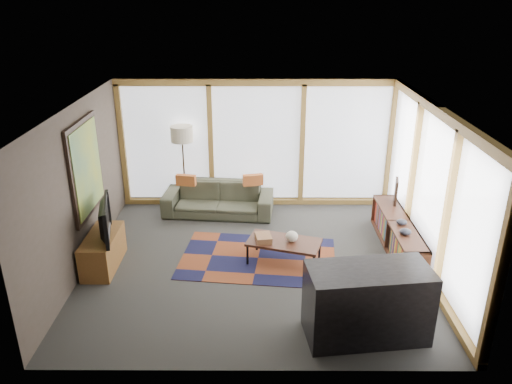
{
  "coord_description": "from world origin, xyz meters",
  "views": [
    {
      "loc": [
        0.03,
        -7.16,
        4.23
      ],
      "look_at": [
        0.0,
        0.4,
        1.1
      ],
      "focal_mm": 35.0,
      "sensor_mm": 36.0,
      "label": 1
    }
  ],
  "objects_px": {
    "sofa": "(218,199)",
    "bar_counter": "(367,303)",
    "tv_console": "(103,251)",
    "bookshelf": "(397,235)",
    "television": "(100,220)",
    "coffee_table": "(284,252)",
    "floor_lamp": "(184,169)"
  },
  "relations": [
    {
      "from": "bookshelf",
      "to": "television",
      "type": "height_order",
      "value": "television"
    },
    {
      "from": "sofa",
      "to": "floor_lamp",
      "type": "relative_size",
      "value": 1.23
    },
    {
      "from": "bookshelf",
      "to": "bar_counter",
      "type": "height_order",
      "value": "bar_counter"
    },
    {
      "from": "bar_counter",
      "to": "floor_lamp",
      "type": "bearing_deg",
      "value": 118.78
    },
    {
      "from": "tv_console",
      "to": "bar_counter",
      "type": "distance_m",
      "value": 4.26
    },
    {
      "from": "television",
      "to": "bar_counter",
      "type": "relative_size",
      "value": 0.66
    },
    {
      "from": "sofa",
      "to": "bar_counter",
      "type": "xyz_separation_m",
      "value": [
        2.19,
        -3.76,
        0.18
      ]
    },
    {
      "from": "sofa",
      "to": "coffee_table",
      "type": "distance_m",
      "value": 2.27
    },
    {
      "from": "bookshelf",
      "to": "sofa",
      "type": "bearing_deg",
      "value": 155.25
    },
    {
      "from": "coffee_table",
      "to": "tv_console",
      "type": "relative_size",
      "value": 1.05
    },
    {
      "from": "television",
      "to": "bar_counter",
      "type": "distance_m",
      "value": 4.23
    },
    {
      "from": "tv_console",
      "to": "bookshelf",
      "type": "bearing_deg",
      "value": 6.69
    },
    {
      "from": "coffee_table",
      "to": "bar_counter",
      "type": "distance_m",
      "value": 2.11
    },
    {
      "from": "sofa",
      "to": "bar_counter",
      "type": "distance_m",
      "value": 4.35
    },
    {
      "from": "bookshelf",
      "to": "television",
      "type": "distance_m",
      "value": 4.94
    },
    {
      "from": "tv_console",
      "to": "television",
      "type": "height_order",
      "value": "television"
    },
    {
      "from": "sofa",
      "to": "coffee_table",
      "type": "height_order",
      "value": "sofa"
    },
    {
      "from": "sofa",
      "to": "bar_counter",
      "type": "relative_size",
      "value": 1.39
    },
    {
      "from": "bar_counter",
      "to": "sofa",
      "type": "bearing_deg",
      "value": 113.05
    },
    {
      "from": "sofa",
      "to": "bookshelf",
      "type": "relative_size",
      "value": 0.96
    },
    {
      "from": "tv_console",
      "to": "bar_counter",
      "type": "relative_size",
      "value": 0.72
    },
    {
      "from": "bookshelf",
      "to": "television",
      "type": "relative_size",
      "value": 2.19
    },
    {
      "from": "sofa",
      "to": "tv_console",
      "type": "bearing_deg",
      "value": -124.8
    },
    {
      "from": "floor_lamp",
      "to": "television",
      "type": "relative_size",
      "value": 1.71
    },
    {
      "from": "coffee_table",
      "to": "bookshelf",
      "type": "distance_m",
      "value": 2.02
    },
    {
      "from": "sofa",
      "to": "coffee_table",
      "type": "bearing_deg",
      "value": -52.35
    },
    {
      "from": "bar_counter",
      "to": "tv_console",
      "type": "bearing_deg",
      "value": 149.12
    },
    {
      "from": "coffee_table",
      "to": "floor_lamp",
      "type": "bearing_deg",
      "value": 131.96
    },
    {
      "from": "coffee_table",
      "to": "sofa",
      "type": "bearing_deg",
      "value": 122.49
    },
    {
      "from": "sofa",
      "to": "bookshelf",
      "type": "height_order",
      "value": "sofa"
    },
    {
      "from": "bookshelf",
      "to": "coffee_table",
      "type": "bearing_deg",
      "value": -167.42
    },
    {
      "from": "television",
      "to": "tv_console",
      "type": "bearing_deg",
      "value": 36.52
    }
  ]
}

